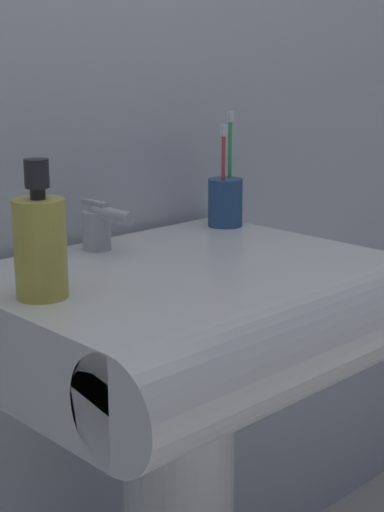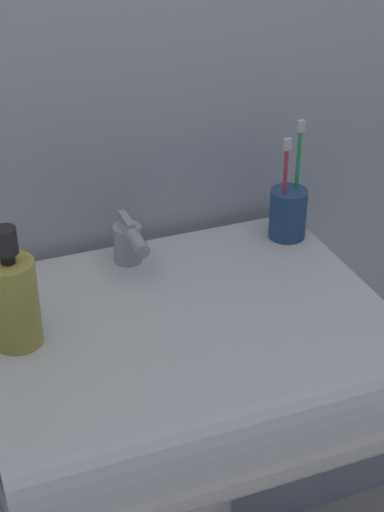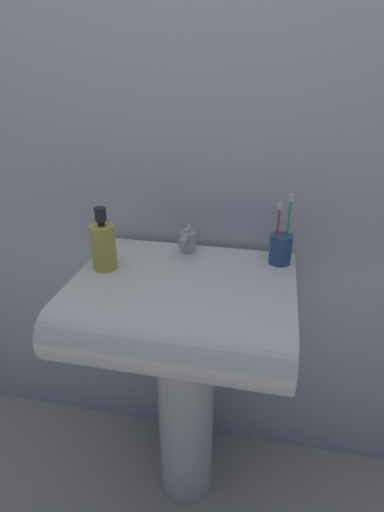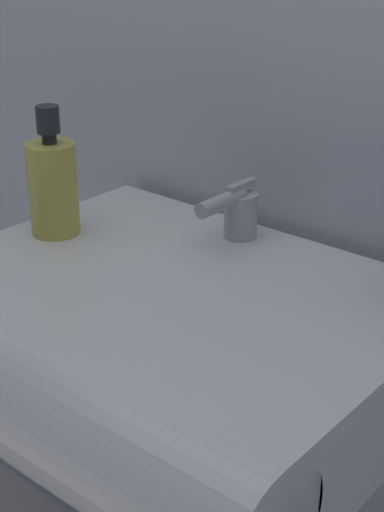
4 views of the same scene
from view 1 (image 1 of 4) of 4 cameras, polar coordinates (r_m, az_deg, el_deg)
The scene contains 5 objects.
wall_back at distance 1.36m, azimuth -9.01°, elevation 15.32°, with size 5.00×0.05×2.40m, color silver.
sink_basin at distance 1.18m, azimuth 0.71°, elevation -4.57°, with size 0.61×0.51×0.15m.
faucet at distance 1.28m, azimuth -6.70°, elevation 2.18°, with size 0.05×0.12×0.08m.
toothbrush_cup at distance 1.46m, azimuth 2.44°, elevation 4.06°, with size 0.06×0.06×0.21m.
soap_bottle at distance 1.04m, azimuth -10.98°, elevation 0.85°, with size 0.07×0.07×0.18m.
Camera 1 is at (-0.79, -0.84, 1.18)m, focal length 55.00 mm.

